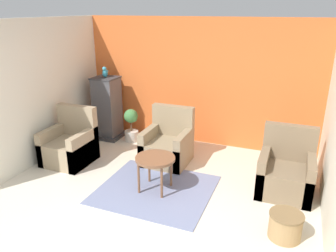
{
  "coord_description": "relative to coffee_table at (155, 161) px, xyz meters",
  "views": [
    {
      "loc": [
        1.76,
        -2.86,
        2.57
      ],
      "look_at": [
        0.0,
        1.54,
        0.85
      ],
      "focal_mm": 35.0,
      "sensor_mm": 36.0,
      "label": 1
    }
  ],
  "objects": [
    {
      "name": "ground_plane",
      "position": [
        0.0,
        -1.04,
        -0.47
      ],
      "size": [
        20.0,
        20.0,
        0.0
      ],
      "primitive_type": "plane",
      "color": "beige",
      "rests_on": "ground"
    },
    {
      "name": "wall_back_accent",
      "position": [
        0.0,
        2.07,
        0.74
      ],
      "size": [
        4.67,
        0.06,
        2.42
      ],
      "color": "orange",
      "rests_on": "ground_plane"
    },
    {
      "name": "wall_left",
      "position": [
        -2.3,
        0.5,
        0.74
      ],
      "size": [
        0.06,
        3.09,
        2.42
      ],
      "color": "silver",
      "rests_on": "ground_plane"
    },
    {
      "name": "area_rug",
      "position": [
        -0.0,
        0.0,
        -0.47
      ],
      "size": [
        1.64,
        1.48,
        0.01
      ],
      "color": "slate",
      "rests_on": "ground_plane"
    },
    {
      "name": "coffee_table",
      "position": [
        0.0,
        0.0,
        0.0
      ],
      "size": [
        0.58,
        0.58,
        0.54
      ],
      "color": "brown",
      "rests_on": "ground_plane"
    },
    {
      "name": "armchair_left",
      "position": [
        -1.77,
        0.34,
        -0.17
      ],
      "size": [
        0.75,
        0.75,
        0.96
      ],
      "color": "#9E896B",
      "rests_on": "ground_plane"
    },
    {
      "name": "armchair_right",
      "position": [
        1.78,
        0.67,
        -0.17
      ],
      "size": [
        0.75,
        0.75,
        0.96
      ],
      "color": "#7A664C",
      "rests_on": "ground_plane"
    },
    {
      "name": "armchair_middle",
      "position": [
        -0.18,
        0.96,
        -0.17
      ],
      "size": [
        0.75,
        0.75,
        0.96
      ],
      "color": "#8E7A5B",
      "rests_on": "ground_plane"
    },
    {
      "name": "birdcage",
      "position": [
        -1.78,
        1.61,
        0.14
      ],
      "size": [
        0.58,
        0.58,
        1.26
      ],
      "color": "#353539",
      "rests_on": "ground_plane"
    },
    {
      "name": "parrot",
      "position": [
        -1.78,
        1.61,
        0.89
      ],
      "size": [
        0.1,
        0.18,
        0.22
      ],
      "color": "teal",
      "rests_on": "birdcage"
    },
    {
      "name": "potted_plant",
      "position": [
        -1.23,
        1.58,
        -0.1
      ],
      "size": [
        0.3,
        0.28,
        0.67
      ],
      "color": "beige",
      "rests_on": "ground_plane"
    },
    {
      "name": "wicker_basket",
      "position": [
        1.85,
        -0.42,
        -0.3
      ],
      "size": [
        0.4,
        0.4,
        0.32
      ],
      "color": "#A37F51",
      "rests_on": "ground_plane"
    }
  ]
}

